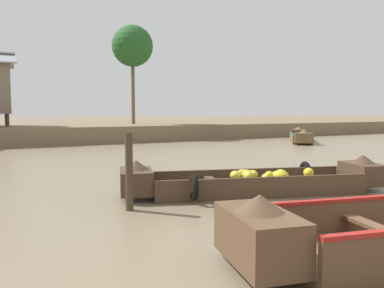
% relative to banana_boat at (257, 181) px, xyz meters
% --- Properties ---
extents(ground_plane, '(300.00, 300.00, 0.00)m').
position_rel_banana_boat_xyz_m(ground_plane, '(-0.28, 5.52, -0.27)').
color(ground_plane, '#7A6B51').
extents(riverbank_strip, '(160.00, 20.00, 0.96)m').
position_rel_banana_boat_xyz_m(riverbank_strip, '(-0.28, 24.29, 0.21)').
color(riverbank_strip, '#756047').
rests_on(riverbank_strip, ground).
extents(banana_boat, '(6.05, 2.74, 0.80)m').
position_rel_banana_boat_xyz_m(banana_boat, '(0.00, 0.00, 0.00)').
color(banana_boat, '#473323').
rests_on(banana_boat, ground).
extents(fishing_skiff_distant, '(3.58, 4.13, 0.85)m').
position_rel_banana_boat_xyz_m(fishing_skiff_distant, '(11.01, 10.32, 0.04)').
color(fishing_skiff_distant, brown).
rests_on(fishing_skiff_distant, ground).
extents(palm_tree_near, '(2.77, 2.77, 6.64)m').
position_rel_banana_boat_xyz_m(palm_tree_near, '(3.45, 18.44, 5.92)').
color(palm_tree_near, brown).
rests_on(palm_tree_near, riverbank_strip).
extents(mooring_post, '(0.14, 0.14, 1.45)m').
position_rel_banana_boat_xyz_m(mooring_post, '(-3.02, -0.16, 0.46)').
color(mooring_post, '#423323').
rests_on(mooring_post, ground).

